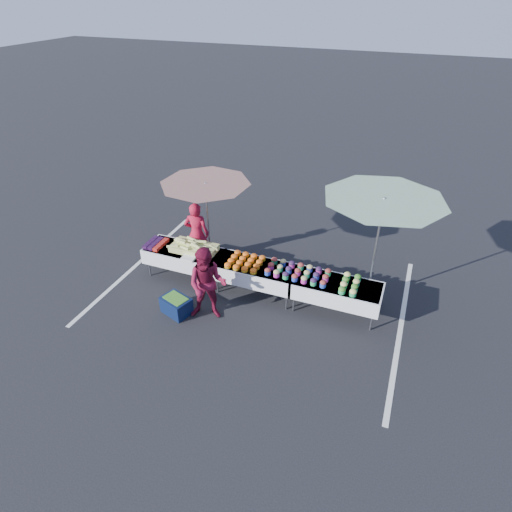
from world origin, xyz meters
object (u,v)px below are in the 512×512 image
(table_center, at_px, (256,272))
(vendor, at_px, (197,234))
(umbrella_left, at_px, (206,190))
(storage_bin, at_px, (176,305))
(umbrella_right, at_px, (383,208))
(table_right, at_px, (336,290))
(table_left, at_px, (184,256))
(customer, at_px, (208,284))

(table_center, xyz_separation_m, vendor, (-1.80, 0.66, 0.24))
(vendor, height_order, umbrella_left, umbrella_left)
(umbrella_left, xyz_separation_m, storage_bin, (0.22, -2.06, -1.74))
(umbrella_right, bearing_deg, table_right, -130.35)
(table_left, xyz_separation_m, vendor, (-0.00, 0.66, 0.24))
(table_left, distance_m, customer, 1.63)
(umbrella_left, bearing_deg, umbrella_right, -1.51)
(umbrella_right, bearing_deg, customer, -149.25)
(umbrella_right, bearing_deg, table_center, -163.77)
(table_left, height_order, storage_bin, table_left)
(umbrella_left, bearing_deg, vendor, -150.09)
(umbrella_left, bearing_deg, table_center, -27.30)
(table_center, relative_size, customer, 1.12)
(vendor, bearing_deg, customer, 110.80)
(vendor, distance_m, umbrella_right, 4.43)
(umbrella_left, relative_size, storage_bin, 3.74)
(table_right, height_order, storage_bin, table_right)
(table_left, height_order, table_center, same)
(vendor, distance_m, customer, 2.11)
(customer, height_order, umbrella_left, umbrella_left)
(table_center, height_order, umbrella_left, umbrella_left)
(table_right, relative_size, umbrella_right, 0.67)
(table_right, bearing_deg, vendor, 169.69)
(table_left, distance_m, vendor, 0.70)
(table_right, height_order, umbrella_left, umbrella_left)
(table_right, bearing_deg, storage_bin, -158.14)
(table_left, relative_size, vendor, 1.13)
(table_left, bearing_deg, table_center, 0.00)
(table_left, distance_m, storage_bin, 1.39)
(customer, distance_m, storage_bin, 0.96)
(customer, bearing_deg, table_center, 43.77)
(umbrella_left, height_order, storage_bin, umbrella_left)
(table_center, bearing_deg, table_left, 180.00)
(umbrella_right, relative_size, storage_bin, 3.93)
(table_left, xyz_separation_m, umbrella_left, (0.25, 0.80, 1.36))
(table_center, relative_size, umbrella_right, 0.67)
(table_center, distance_m, umbrella_right, 3.00)
(customer, bearing_deg, storage_bin, 175.96)
(vendor, height_order, customer, customer)
(table_left, bearing_deg, umbrella_left, 72.66)
(table_right, distance_m, customer, 2.67)
(table_center, xyz_separation_m, storage_bin, (-1.33, -1.26, -0.38))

